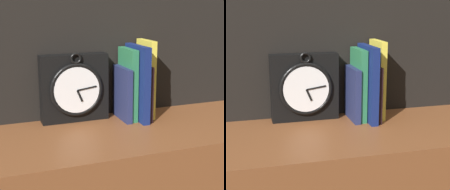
% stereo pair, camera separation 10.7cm
% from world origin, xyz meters
% --- Properties ---
extents(wall_back, '(6.00, 0.05, 2.60)m').
position_xyz_m(wall_back, '(0.00, 0.21, 1.30)').
color(wall_back, black).
rests_on(wall_back, ground_plane).
extents(clock, '(0.22, 0.06, 0.22)m').
position_xyz_m(clock, '(-0.07, 0.15, 1.05)').
color(clock, black).
rests_on(clock, bookshelf).
extents(book_slot0_navy, '(0.02, 0.13, 0.17)m').
position_xyz_m(book_slot0_navy, '(0.08, 0.11, 1.03)').
color(book_slot0_navy, navy).
rests_on(book_slot0_navy, bookshelf).
extents(book_slot1_green, '(0.02, 0.12, 0.23)m').
position_xyz_m(book_slot1_green, '(0.10, 0.12, 1.06)').
color(book_slot1_green, '#277044').
rests_on(book_slot1_green, bookshelf).
extents(book_slot2_navy, '(0.02, 0.15, 0.24)m').
position_xyz_m(book_slot2_navy, '(0.12, 0.10, 1.06)').
color(book_slot2_navy, navy).
rests_on(book_slot2_navy, bookshelf).
extents(book_slot3_black, '(0.02, 0.14, 0.18)m').
position_xyz_m(book_slot3_black, '(0.14, 0.10, 1.03)').
color(book_slot3_black, black).
rests_on(book_slot3_black, bookshelf).
extents(book_slot4_yellow, '(0.02, 0.11, 0.25)m').
position_xyz_m(book_slot4_yellow, '(0.16, 0.12, 1.07)').
color(book_slot4_yellow, yellow).
rests_on(book_slot4_yellow, bookshelf).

